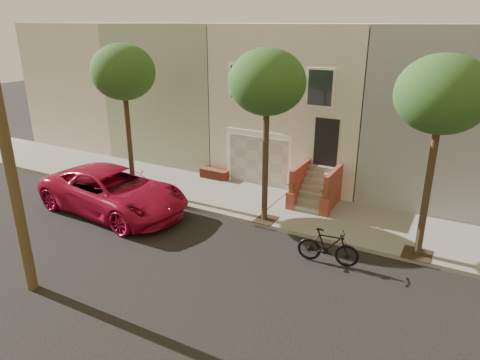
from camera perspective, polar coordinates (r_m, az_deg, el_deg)
The scene contains 8 objects.
ground at distance 14.22m, azimuth -7.52°, elevation -10.73°, with size 90.00×90.00×0.00m, color black.
sidewalk at distance 18.27m, azimuth 2.33°, elevation -3.03°, with size 40.00×3.70×0.15m, color gray.
house_row at distance 22.49m, azimuth 9.25°, elevation 10.63°, with size 33.10×11.70×7.00m.
tree_left at distance 18.89m, azimuth -15.07°, elevation 13.39°, with size 2.70×2.57×6.30m.
tree_mid at distance 15.20m, azimuth 3.56°, elevation 12.54°, with size 2.70×2.57×6.30m.
tree_right at distance 13.81m, azimuth 24.99°, elevation 9.97°, with size 2.70×2.57×6.30m.
pickup_truck at distance 18.02m, azimuth -16.25°, elevation -1.42°, with size 2.94×6.38×1.77m, color #A60C2D.
motorcycle at distance 14.09m, azimuth 11.46°, elevation -8.56°, with size 0.55×1.94×1.17m, color black.
Camera 1 is at (7.42, -9.73, 7.25)m, focal length 32.55 mm.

